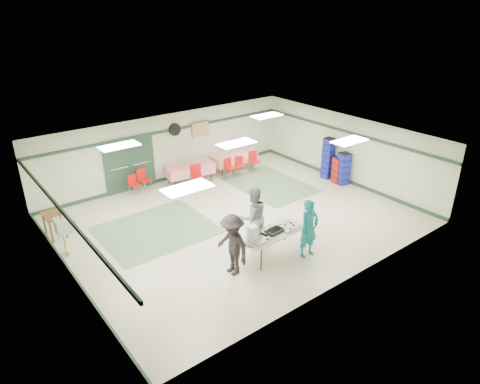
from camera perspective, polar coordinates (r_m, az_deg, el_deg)
floor at (r=14.49m, az=-0.45°, el=-3.62°), size 11.00×11.00×0.00m
ceiling at (r=13.43m, az=-0.49°, el=6.59°), size 11.00×11.00×0.00m
wall_back at (r=17.47m, az=-9.50°, el=5.89°), size 11.00×0.00×11.00m
wall_front at (r=11.05m, az=13.90°, el=-6.06°), size 11.00×0.00×11.00m
wall_left at (r=11.77m, az=-22.38°, el=-5.29°), size 0.00×9.00×9.00m
wall_right at (r=17.57m, az=14.02°, el=5.59°), size 0.00×9.00×9.00m
trim_back at (r=17.24m, az=-9.61°, el=8.07°), size 11.00×0.06×0.10m
baseboard_back at (r=17.89m, az=-9.17°, el=1.95°), size 11.00×0.06×0.12m
trim_left at (r=11.47m, az=-22.79°, el=-2.21°), size 0.06×9.00×0.10m
baseboard_left at (r=12.43m, az=-21.29°, el=-10.43°), size 0.06×9.00×0.12m
trim_right at (r=17.34m, az=14.19°, el=7.76°), size 0.06×9.00×0.10m
baseboard_right at (r=17.99m, az=13.55°, el=1.69°), size 0.06×9.00×0.12m
green_patch_a at (r=14.11m, az=-11.09°, el=-4.96°), size 3.50×3.00×0.01m
green_patch_b at (r=17.14m, az=3.96°, el=0.98°), size 2.50×3.50×0.01m
double_door_left at (r=16.66m, az=-15.95°, el=3.23°), size 0.90×0.06×2.10m
double_door_right at (r=17.00m, az=-13.01°, el=3.99°), size 0.90×0.06×2.10m
door_frame at (r=16.81m, az=-14.45°, el=3.59°), size 2.00×0.03×2.15m
wall_fan at (r=17.35m, az=-8.69°, el=8.24°), size 0.50×0.10×0.50m
scroll_banner at (r=17.99m, az=-5.30°, el=8.34°), size 0.80×0.02×0.60m
serving_table at (r=12.28m, az=4.63°, el=-5.45°), size 2.04×0.97×0.76m
sheet_tray_right at (r=12.53m, az=6.52°, el=-4.61°), size 0.67×0.53×0.02m
sheet_tray_mid at (r=12.24m, az=3.92°, el=-5.25°), size 0.65×0.52×0.02m
sheet_tray_left at (r=11.84m, az=2.69°, el=-6.34°), size 0.62×0.49×0.02m
baking_pan at (r=12.21m, az=4.61°, el=-5.20°), size 0.55×0.37×0.08m
foam_box_stack at (r=11.76m, az=1.68°, el=-5.45°), size 0.27×0.25×0.40m
volunteer_teal at (r=12.29m, az=9.18°, el=-4.84°), size 0.65×0.43×1.76m
volunteer_grey at (r=12.62m, az=1.75°, el=-3.35°), size 1.04×0.88×1.88m
volunteer_dark at (r=11.38m, az=-1.04°, el=-7.06°), size 0.67×1.15×1.76m
dining_table_a at (r=18.40m, az=-0.87°, el=4.62°), size 1.99×0.91×0.77m
dining_table_b at (r=17.26m, az=-6.73°, el=3.06°), size 2.02×1.12×0.77m
chair_a at (r=17.93m, az=-0.07°, el=3.80°), size 0.47×0.47×0.80m
chair_b at (r=17.63m, az=-1.45°, el=3.49°), size 0.45×0.45×0.83m
chair_c at (r=18.37m, az=1.80°, el=4.44°), size 0.49×0.49×0.86m
chair_d at (r=16.79m, az=-5.85°, el=2.46°), size 0.53×0.53×0.92m
chair_loose_a at (r=16.82m, az=-12.85°, el=1.92°), size 0.50×0.50×0.89m
chair_loose_b at (r=16.56m, az=-14.02°, el=1.21°), size 0.44×0.45×0.80m
crate_stack_blue_a at (r=17.41m, az=13.62°, el=3.03°), size 0.49×0.49×1.31m
crate_stack_red at (r=17.58m, az=13.03°, el=2.87°), size 0.50×0.50×1.07m
crate_stack_blue_b at (r=17.83m, az=11.64°, el=4.42°), size 0.40×0.40×1.71m
printer_table at (r=14.43m, az=-23.63°, el=-3.17°), size 0.56×0.85×0.74m
office_printer at (r=13.14m, az=-22.30°, el=-4.09°), size 0.54×0.48×0.42m
broom at (r=13.27m, az=-22.58°, el=-4.81°), size 0.05×0.23×1.45m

